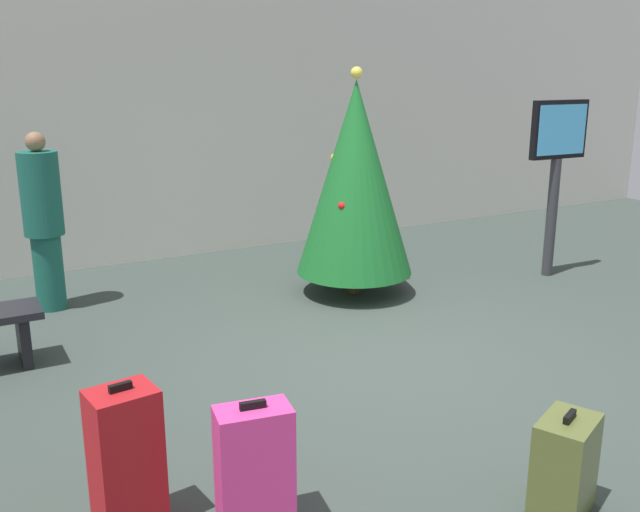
% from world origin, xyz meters
% --- Properties ---
extents(ground_plane, '(16.00, 16.00, 0.00)m').
position_xyz_m(ground_plane, '(0.00, 0.00, 0.00)').
color(ground_plane, '#38423D').
extents(back_wall, '(16.00, 0.20, 3.59)m').
position_xyz_m(back_wall, '(0.00, 4.14, 1.79)').
color(back_wall, beige).
rests_on(back_wall, ground_plane).
extents(holiday_tree, '(1.21, 1.21, 2.34)m').
position_xyz_m(holiday_tree, '(0.67, 1.71, 1.23)').
color(holiday_tree, '#4C3319').
rests_on(holiday_tree, ground_plane).
extents(flight_info_kiosk, '(0.74, 0.13, 1.99)m').
position_xyz_m(flight_info_kiosk, '(2.98, 1.19, 1.35)').
color(flight_info_kiosk, '#333338').
rests_on(flight_info_kiosk, ground_plane).
extents(traveller_0, '(0.46, 0.46, 1.75)m').
position_xyz_m(traveller_0, '(-2.24, 2.73, 0.92)').
color(traveller_0, '#19594C').
rests_on(traveller_0, ground_plane).
extents(suitcase_0, '(0.45, 0.39, 0.59)m').
position_xyz_m(suitcase_0, '(-0.36, -2.11, 0.28)').
color(suitcase_0, '#59602D').
rests_on(suitcase_0, ground_plane).
extents(suitcase_2, '(0.42, 0.28, 0.73)m').
position_xyz_m(suitcase_2, '(-1.86, -1.43, 0.35)').
color(suitcase_2, '#E5388C').
rests_on(suitcase_2, ground_plane).
extents(suitcase_3, '(0.36, 0.30, 0.82)m').
position_xyz_m(suitcase_3, '(-2.44, -1.11, 0.39)').
color(suitcase_3, '#B2191E').
rests_on(suitcase_3, ground_plane).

